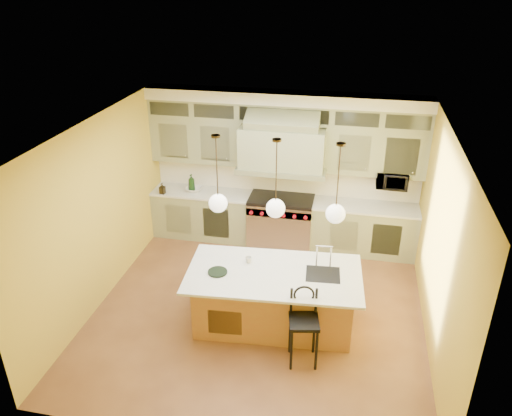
% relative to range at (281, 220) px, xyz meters
% --- Properties ---
extents(floor, '(5.00, 5.00, 0.00)m').
position_rel_range_xyz_m(floor, '(0.00, -2.14, -0.49)').
color(floor, brown).
rests_on(floor, ground).
extents(ceiling, '(5.00, 5.00, 0.00)m').
position_rel_range_xyz_m(ceiling, '(0.00, -2.14, 2.41)').
color(ceiling, white).
rests_on(ceiling, wall_back).
extents(wall_back, '(5.00, 0.00, 5.00)m').
position_rel_range_xyz_m(wall_back, '(0.00, 0.36, 0.96)').
color(wall_back, gold).
rests_on(wall_back, ground).
extents(wall_front, '(5.00, 0.00, 5.00)m').
position_rel_range_xyz_m(wall_front, '(0.00, -4.64, 0.96)').
color(wall_front, gold).
rests_on(wall_front, ground).
extents(wall_left, '(0.00, 5.00, 5.00)m').
position_rel_range_xyz_m(wall_left, '(-2.50, -2.14, 0.96)').
color(wall_left, gold).
rests_on(wall_left, ground).
extents(wall_right, '(0.00, 5.00, 5.00)m').
position_rel_range_xyz_m(wall_right, '(2.50, -2.14, 0.96)').
color(wall_right, gold).
rests_on(wall_right, ground).
extents(back_cabinetry, '(5.00, 0.77, 2.90)m').
position_rel_range_xyz_m(back_cabinetry, '(0.00, 0.09, 0.94)').
color(back_cabinetry, '#969972').
rests_on(back_cabinetry, floor).
extents(range, '(1.20, 0.74, 0.96)m').
position_rel_range_xyz_m(range, '(0.00, 0.00, 0.00)').
color(range, silver).
rests_on(range, floor).
extents(kitchen_island, '(2.58, 1.50, 1.35)m').
position_rel_range_xyz_m(kitchen_island, '(0.28, -2.40, -0.01)').
color(kitchen_island, '#A36439').
rests_on(kitchen_island, floor).
extents(counter_stool, '(0.45, 0.45, 1.11)m').
position_rel_range_xyz_m(counter_stool, '(0.79, -3.08, 0.14)').
color(counter_stool, black).
rests_on(counter_stool, floor).
extents(microwave, '(0.54, 0.37, 0.30)m').
position_rel_range_xyz_m(microwave, '(1.95, 0.11, 0.96)').
color(microwave, black).
rests_on(microwave, back_cabinetry).
extents(oil_bottle_a, '(0.14, 0.14, 0.34)m').
position_rel_range_xyz_m(oil_bottle_a, '(-1.75, 0.01, 0.62)').
color(oil_bottle_a, '#143314').
rests_on(oil_bottle_a, back_cabinetry).
extents(oil_bottle_b, '(0.11, 0.11, 0.21)m').
position_rel_range_xyz_m(oil_bottle_b, '(-2.26, -0.22, 0.56)').
color(oil_bottle_b, black).
rests_on(oil_bottle_b, back_cabinetry).
extents(fruit_bowl, '(0.31, 0.31, 0.08)m').
position_rel_range_xyz_m(fruit_bowl, '(-1.70, 0.01, 0.49)').
color(fruit_bowl, white).
rests_on(fruit_bowl, back_cabinetry).
extents(cup, '(0.10, 0.10, 0.09)m').
position_rel_range_xyz_m(cup, '(-0.13, -2.24, 0.48)').
color(cup, beige).
rests_on(cup, kitchen_island).
extents(pendant_left, '(0.26, 0.26, 1.11)m').
position_rel_range_xyz_m(pendant_left, '(-0.52, -2.39, 1.46)').
color(pendant_left, '#2D2319').
rests_on(pendant_left, ceiling).
extents(pendant_center, '(0.26, 0.26, 1.11)m').
position_rel_range_xyz_m(pendant_center, '(0.28, -2.39, 1.46)').
color(pendant_center, '#2D2319').
rests_on(pendant_center, ceiling).
extents(pendant_right, '(0.26, 0.26, 1.11)m').
position_rel_range_xyz_m(pendant_right, '(1.08, -2.39, 1.46)').
color(pendant_right, '#2D2319').
rests_on(pendant_right, ceiling).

